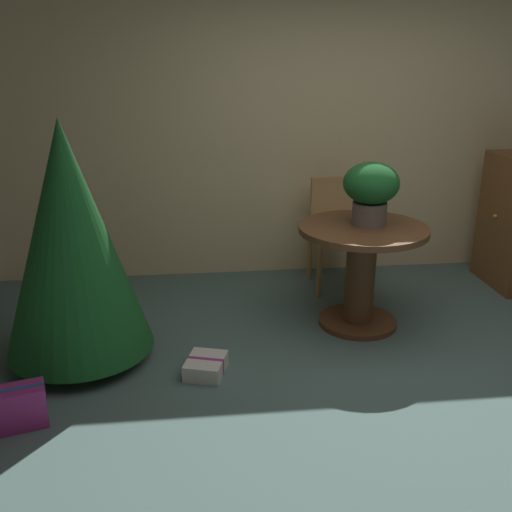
{
  "coord_description": "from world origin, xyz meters",
  "views": [
    {
      "loc": [
        -1.21,
        -2.93,
        1.94
      ],
      "look_at": [
        -0.83,
        0.45,
        0.75
      ],
      "focal_mm": 40.55,
      "sensor_mm": 36.0,
      "label": 1
    }
  ],
  "objects_px": {
    "round_dining_table": "(362,263)",
    "holiday_tree": "(71,239)",
    "gift_box_cream": "(206,366)",
    "flower_vase": "(371,188)",
    "wooden_chair_far": "(335,225)",
    "gift_box_purple": "(17,408)"
  },
  "relations": [
    {
      "from": "flower_vase",
      "to": "gift_box_cream",
      "type": "bearing_deg",
      "value": -152.18
    },
    {
      "from": "flower_vase",
      "to": "wooden_chair_far",
      "type": "relative_size",
      "value": 0.48
    },
    {
      "from": "holiday_tree",
      "to": "gift_box_purple",
      "type": "xyz_separation_m",
      "value": [
        -0.22,
        -0.74,
        -0.72
      ]
    },
    {
      "from": "wooden_chair_far",
      "to": "gift_box_cream",
      "type": "xyz_separation_m",
      "value": [
        -1.17,
        -1.42,
        -0.49
      ]
    },
    {
      "from": "gift_box_cream",
      "to": "flower_vase",
      "type": "bearing_deg",
      "value": 27.82
    },
    {
      "from": "round_dining_table",
      "to": "wooden_chair_far",
      "type": "height_order",
      "value": "wooden_chair_far"
    },
    {
      "from": "flower_vase",
      "to": "wooden_chair_far",
      "type": "bearing_deg",
      "value": 93.67
    },
    {
      "from": "gift_box_cream",
      "to": "holiday_tree",
      "type": "bearing_deg",
      "value": 160.12
    },
    {
      "from": "gift_box_purple",
      "to": "gift_box_cream",
      "type": "relative_size",
      "value": 1.0
    },
    {
      "from": "round_dining_table",
      "to": "gift_box_purple",
      "type": "xyz_separation_m",
      "value": [
        -2.21,
        -1.04,
        -0.38
      ]
    },
    {
      "from": "flower_vase",
      "to": "gift_box_cream",
      "type": "relative_size",
      "value": 1.35
    },
    {
      "from": "flower_vase",
      "to": "holiday_tree",
      "type": "distance_m",
      "value": 2.08
    },
    {
      "from": "round_dining_table",
      "to": "holiday_tree",
      "type": "relative_size",
      "value": 0.58
    },
    {
      "from": "round_dining_table",
      "to": "wooden_chair_far",
      "type": "bearing_deg",
      "value": 90.0
    },
    {
      "from": "gift_box_purple",
      "to": "gift_box_cream",
      "type": "xyz_separation_m",
      "value": [
        1.04,
        0.44,
        -0.06
      ]
    },
    {
      "from": "holiday_tree",
      "to": "gift_box_purple",
      "type": "height_order",
      "value": "holiday_tree"
    },
    {
      "from": "round_dining_table",
      "to": "gift_box_cream",
      "type": "distance_m",
      "value": 1.39
    },
    {
      "from": "gift_box_purple",
      "to": "gift_box_cream",
      "type": "height_order",
      "value": "gift_box_purple"
    },
    {
      "from": "round_dining_table",
      "to": "gift_box_cream",
      "type": "height_order",
      "value": "round_dining_table"
    },
    {
      "from": "flower_vase",
      "to": "holiday_tree",
      "type": "xyz_separation_m",
      "value": [
        -2.04,
        -0.35,
        -0.2
      ]
    },
    {
      "from": "round_dining_table",
      "to": "wooden_chair_far",
      "type": "distance_m",
      "value": 0.82
    },
    {
      "from": "wooden_chair_far",
      "to": "gift_box_cream",
      "type": "distance_m",
      "value": 1.9
    }
  ]
}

